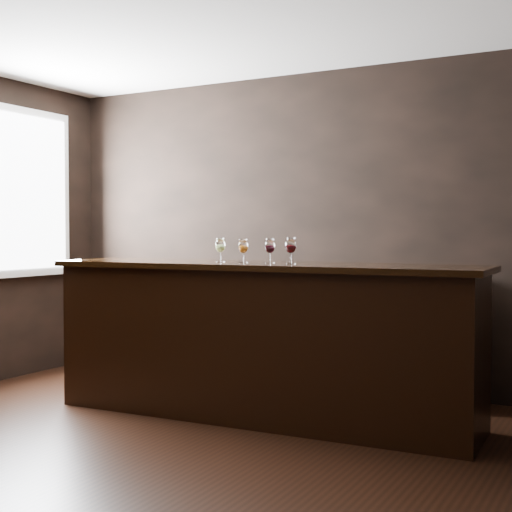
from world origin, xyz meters
The scene contains 9 objects.
ground centered at (0.00, 0.00, 0.00)m, with size 5.00×5.00×0.00m, color black.
room_shell centered at (-0.23, 0.11, 1.81)m, with size 5.02×4.52×2.81m.
bar_counter centered at (0.24, 1.00, 0.55)m, with size 3.16×0.68×1.11m, color black.
bar_top centered at (0.24, 1.00, 1.13)m, with size 3.27×0.76×0.04m, color black.
back_bar_shelf centered at (0.09, 2.03, 0.51)m, with size 2.82×0.40×1.02m, color black.
glass_white centered at (-0.11, 1.00, 1.27)m, with size 0.08×0.08×0.18m.
glass_amber centered at (0.10, 0.99, 1.27)m, with size 0.07×0.07×0.18m.
glass_red_a centered at (0.30, 1.03, 1.27)m, with size 0.08×0.08×0.18m.
glass_red_b centered at (0.50, 0.96, 1.27)m, with size 0.08×0.08×0.19m.
Camera 1 is at (2.72, -3.60, 1.38)m, focal length 50.00 mm.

